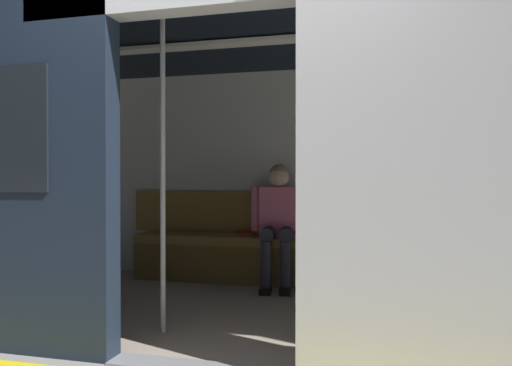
{
  "coord_description": "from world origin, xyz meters",
  "views": [
    {
      "loc": [
        -1.02,
        2.64,
        1.07
      ],
      "look_at": [
        0.02,
        -1.29,
        1.03
      ],
      "focal_mm": 35.42,
      "sensor_mm": 36.0,
      "label": 1
    }
  ],
  "objects_px": {
    "bench_seat": "(284,248)",
    "grab_pole_door": "(163,175)",
    "handbag": "(314,229)",
    "book": "(244,234)",
    "grab_pole_far": "(305,175)",
    "train_car": "(247,118)",
    "person_seated": "(278,216)"
  },
  "relations": [
    {
      "from": "grab_pole_door",
      "to": "train_car",
      "type": "bearing_deg",
      "value": -120.08
    },
    {
      "from": "train_car",
      "to": "grab_pole_far",
      "type": "relative_size",
      "value": 2.94
    },
    {
      "from": "book",
      "to": "grab_pole_door",
      "type": "relative_size",
      "value": 0.1
    },
    {
      "from": "book",
      "to": "grab_pole_far",
      "type": "distance_m",
      "value": 2.07
    },
    {
      "from": "train_car",
      "to": "grab_pole_far",
      "type": "bearing_deg",
      "value": 131.45
    },
    {
      "from": "grab_pole_far",
      "to": "train_car",
      "type": "bearing_deg",
      "value": -48.55
    },
    {
      "from": "person_seated",
      "to": "handbag",
      "type": "bearing_deg",
      "value": -165.54
    },
    {
      "from": "train_car",
      "to": "person_seated",
      "type": "bearing_deg",
      "value": -92.11
    },
    {
      "from": "book",
      "to": "grab_pole_far",
      "type": "relative_size",
      "value": 0.1
    },
    {
      "from": "handbag",
      "to": "grab_pole_far",
      "type": "relative_size",
      "value": 0.12
    },
    {
      "from": "train_car",
      "to": "bench_seat",
      "type": "height_order",
      "value": "train_car"
    },
    {
      "from": "bench_seat",
      "to": "train_car",
      "type": "bearing_deg",
      "value": 85.41
    },
    {
      "from": "bench_seat",
      "to": "grab_pole_far",
      "type": "bearing_deg",
      "value": 106.18
    },
    {
      "from": "grab_pole_door",
      "to": "grab_pole_far",
      "type": "distance_m",
      "value": 0.98
    },
    {
      "from": "train_car",
      "to": "person_seated",
      "type": "height_order",
      "value": "train_car"
    },
    {
      "from": "person_seated",
      "to": "handbag",
      "type": "height_order",
      "value": "person_seated"
    },
    {
      "from": "bench_seat",
      "to": "person_seated",
      "type": "bearing_deg",
      "value": 47.39
    },
    {
      "from": "bench_seat",
      "to": "handbag",
      "type": "bearing_deg",
      "value": -172.69
    },
    {
      "from": "grab_pole_far",
      "to": "handbag",
      "type": "bearing_deg",
      "value": -83.76
    },
    {
      "from": "grab_pole_door",
      "to": "handbag",
      "type": "bearing_deg",
      "value": -113.95
    },
    {
      "from": "bench_seat",
      "to": "grab_pole_door",
      "type": "distance_m",
      "value": 1.95
    },
    {
      "from": "person_seated",
      "to": "handbag",
      "type": "distance_m",
      "value": 0.38
    },
    {
      "from": "handbag",
      "to": "grab_pole_far",
      "type": "xyz_separation_m",
      "value": [
        -0.19,
        1.72,
        0.53
      ]
    },
    {
      "from": "bench_seat",
      "to": "book",
      "type": "height_order",
      "value": "book"
    },
    {
      "from": "grab_pole_door",
      "to": "book",
      "type": "bearing_deg",
      "value": -91.6
    },
    {
      "from": "grab_pole_door",
      "to": "grab_pole_far",
      "type": "relative_size",
      "value": 1.0
    },
    {
      "from": "bench_seat",
      "to": "grab_pole_door",
      "type": "height_order",
      "value": "grab_pole_door"
    },
    {
      "from": "grab_pole_door",
      "to": "grab_pole_far",
      "type": "bearing_deg",
      "value": -176.93
    },
    {
      "from": "handbag",
      "to": "grab_pole_door",
      "type": "xyz_separation_m",
      "value": [
        0.79,
        1.78,
        0.53
      ]
    },
    {
      "from": "book",
      "to": "train_car",
      "type": "bearing_deg",
      "value": 86.92
    },
    {
      "from": "person_seated",
      "to": "grab_pole_far",
      "type": "distance_m",
      "value": 1.77
    },
    {
      "from": "book",
      "to": "grab_pole_door",
      "type": "xyz_separation_m",
      "value": [
        0.05,
        1.81,
        0.6
      ]
    }
  ]
}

